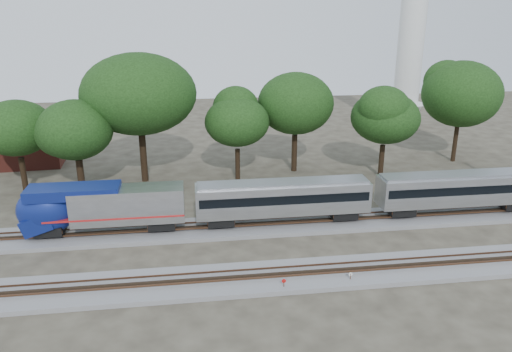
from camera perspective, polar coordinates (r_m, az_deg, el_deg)
The scene contains 15 objects.
ground at distance 44.84m, azimuth 0.56°, elevation -9.18°, with size 160.00×160.00×0.00m, color #383328.
track_far at distance 50.07m, azimuth -0.44°, elevation -5.77°, with size 160.00×5.00×0.73m.
track_near at distance 41.29m, azimuth 1.39°, elevation -11.52°, with size 160.00×5.00×0.73m.
train at distance 55.88m, azimuth 22.36°, elevation -1.28°, with size 89.59×3.09×4.55m.
switch_stand_red at distance 39.65m, azimuth 3.20°, elevation -12.16°, with size 0.34×0.06×1.06m.
switch_stand_white at distance 41.23m, azimuth 10.74°, elevation -11.22°, with size 0.32×0.07×1.02m.
switch_lever at distance 41.56m, azimuth 12.34°, elevation -11.88°, with size 0.50×0.30×0.30m, color #512D19.
brick_building at distance 76.13m, azimuth -24.58°, elevation 2.81°, with size 9.56×7.03×4.41m.
tree_1 at distance 63.83m, azimuth -25.72°, elevation 4.96°, with size 7.91×7.91×11.15m.
tree_2 at distance 60.38m, azimuth -19.95°, elevation 4.98°, with size 7.89×7.89×11.12m.
tree_3 at distance 62.24m, azimuth -13.26°, elevation 9.10°, with size 11.22×11.22×15.82m.
tree_4 at distance 61.73m, azimuth -2.17°, elevation 6.18°, with size 7.66×7.66×10.80m.
tree_5 at distance 65.18m, azimuth 4.54°, elevation 8.26°, with size 9.28×9.28×13.09m.
tree_6 at distance 65.08m, azimuth 14.53°, elevation 6.47°, with size 7.90×7.90×11.14m.
tree_7 at distance 74.78m, azimuth 22.43°, elevation 8.65°, with size 9.76×9.76×13.76m.
Camera 1 is at (-5.82, -39.11, 21.14)m, focal length 35.00 mm.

